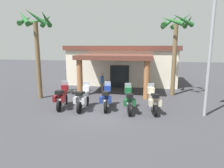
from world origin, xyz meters
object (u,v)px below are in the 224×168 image
(motel_building, at_px, (123,64))
(roadside_sign, at_px, (213,22))
(motorcycle_silver, at_px, (83,99))
(palm_tree_roadside, at_px, (36,34))
(motorcycle_maroon, at_px, (62,97))
(motorcycle_blue, at_px, (107,98))
(motorcycle_green, at_px, (129,100))
(palm_tree_near_portico, at_px, (176,34))
(pedestrian, at_px, (102,81))
(motorcycle_cream, at_px, (153,101))

(motel_building, distance_m, roadside_sign, 11.65)
(roadside_sign, bearing_deg, motorcycle_silver, -179.04)
(motorcycle_silver, height_order, palm_tree_roadside, palm_tree_roadside)
(motorcycle_maroon, height_order, roadside_sign, roadside_sign)
(motel_building, relative_size, palm_tree_roadside, 1.72)
(motorcycle_blue, bearing_deg, motorcycle_green, -108.46)
(motel_building, distance_m, motorcycle_maroon, 10.04)
(palm_tree_roadside, xyz_separation_m, roadside_sign, (11.27, -1.97, 0.35))
(palm_tree_near_portico, xyz_separation_m, palm_tree_roadside, (-10.01, -2.72, -0.02))
(motel_building, xyz_separation_m, motorcycle_silver, (-1.29, -9.66, -1.33))
(motel_building, xyz_separation_m, motorcycle_green, (1.57, -9.60, -1.33))
(motorcycle_blue, height_order, palm_tree_near_portico, palm_tree_near_portico)
(motorcycle_green, xyz_separation_m, palm_tree_near_portico, (3.07, 4.75, 4.11))
(motel_building, relative_size, pedestrian, 6.42)
(palm_tree_near_portico, bearing_deg, roadside_sign, -74.94)
(motorcycle_silver, xyz_separation_m, motorcycle_green, (2.86, 0.06, 0.00))
(pedestrian, height_order, palm_tree_near_portico, palm_tree_near_portico)
(palm_tree_near_portico, bearing_deg, motorcycle_blue, -135.35)
(motel_building, height_order, palm_tree_near_portico, palm_tree_near_portico)
(motorcycle_blue, bearing_deg, roadside_sign, -98.99)
(motel_building, xyz_separation_m, pedestrian, (-1.08, -5.21, -1.02))
(palm_tree_near_portico, bearing_deg, palm_tree_roadside, -164.80)
(motel_building, relative_size, palm_tree_near_portico, 1.73)
(motel_building, distance_m, motorcycle_silver, 9.84)
(motorcycle_blue, relative_size, pedestrian, 1.27)
(motorcycle_blue, height_order, palm_tree_roadside, palm_tree_roadside)
(motorcycle_maroon, xyz_separation_m, palm_tree_roadside, (-2.64, 2.00, 4.08))
(motel_building, bearing_deg, motorcycle_green, -80.66)
(motorcycle_silver, height_order, motorcycle_blue, same)
(motorcycle_blue, xyz_separation_m, motorcycle_cream, (2.86, -0.11, 0.00))
(motorcycle_silver, distance_m, palm_tree_near_portico, 8.68)
(pedestrian, distance_m, palm_tree_near_portico, 6.88)
(pedestrian, bearing_deg, motorcycle_silver, -93.73)
(palm_tree_near_portico, bearing_deg, motorcycle_silver, -140.95)
(motel_building, xyz_separation_m, motorcycle_cream, (3.00, -9.41, -1.33))
(palm_tree_near_portico, bearing_deg, motorcycle_cream, -109.84)
(motel_building, height_order, motorcycle_silver, motel_building)
(palm_tree_roadside, height_order, roadside_sign, roadside_sign)
(motorcycle_maroon, xyz_separation_m, motorcycle_green, (4.29, -0.03, 0.00))
(pedestrian, height_order, roadside_sign, roadside_sign)
(motorcycle_blue, xyz_separation_m, roadside_sign, (5.77, -0.24, 4.43))
(motorcycle_silver, distance_m, motorcycle_blue, 1.48)
(motorcycle_maroon, distance_m, roadside_sign, 9.70)
(motorcycle_silver, height_order, roadside_sign, roadside_sign)
(motorcycle_silver, bearing_deg, roadside_sign, -89.94)
(motorcycle_silver, relative_size, motorcycle_blue, 1.00)
(motorcycle_maroon, bearing_deg, motorcycle_cream, -96.94)
(motorcycle_green, bearing_deg, motorcycle_blue, 68.52)
(motorcycle_blue, distance_m, motorcycle_cream, 2.86)
(motorcycle_blue, distance_m, palm_tree_roadside, 7.07)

